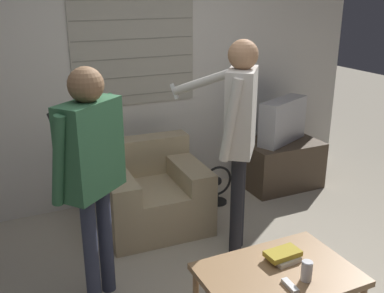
{
  "coord_description": "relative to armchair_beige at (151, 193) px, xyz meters",
  "views": [
    {
      "loc": [
        -1.28,
        -2.16,
        2.07
      ],
      "look_at": [
        0.01,
        0.6,
        1.0
      ],
      "focal_mm": 42.0,
      "sensor_mm": 36.0,
      "label": 1
    }
  ],
  "objects": [
    {
      "name": "wall_back",
      "position": [
        0.03,
        0.64,
        0.98
      ],
      "size": [
        5.2,
        0.08,
        2.55
      ],
      "color": "silver",
      "rests_on": "ground_plane"
    },
    {
      "name": "armchair_beige",
      "position": [
        0.0,
        0.0,
        0.0
      ],
      "size": [
        0.94,
        0.87,
        0.75
      ],
      "rotation": [
        0.0,
        0.0,
        3.1
      ],
      "color": "tan",
      "rests_on": "ground_plane"
    },
    {
      "name": "coffee_table",
      "position": [
        0.21,
        -1.68,
        0.11
      ],
      "size": [
        0.93,
        0.64,
        0.45
      ],
      "color": "#9E754C",
      "rests_on": "ground_plane"
    },
    {
      "name": "tv_stand",
      "position": [
        1.59,
        0.21,
        -0.05
      ],
      "size": [
        0.82,
        0.58,
        0.51
      ],
      "color": "#4C3D2D",
      "rests_on": "ground_plane"
    },
    {
      "name": "tv",
      "position": [
        1.59,
        0.22,
        0.44
      ],
      "size": [
        0.68,
        0.46,
        0.47
      ],
      "rotation": [
        0.0,
        0.0,
        3.57
      ],
      "color": "#B2B2B7",
      "rests_on": "tv_stand"
    },
    {
      "name": "person_left_standing",
      "position": [
        -0.7,
        -0.85,
        0.74
      ],
      "size": [
        0.54,
        0.83,
        1.64
      ],
      "rotation": [
        0.0,
        0.0,
        0.68
      ],
      "color": "#33384C",
      "rests_on": "ground_plane"
    },
    {
      "name": "person_right_standing",
      "position": [
        0.47,
        -0.73,
        0.8
      ],
      "size": [
        0.56,
        0.79,
        1.73
      ],
      "rotation": [
        0.0,
        0.0,
        0.91
      ],
      "color": "black",
      "rests_on": "ground_plane"
    },
    {
      "name": "book_stack",
      "position": [
        0.31,
        -1.59,
        0.18
      ],
      "size": [
        0.23,
        0.17,
        0.06
      ],
      "color": "beige",
      "rests_on": "coffee_table"
    },
    {
      "name": "soda_can",
      "position": [
        0.31,
        -1.82,
        0.21
      ],
      "size": [
        0.07,
        0.07,
        0.13
      ],
      "color": "silver",
      "rests_on": "coffee_table"
    },
    {
      "name": "spare_remote",
      "position": [
        0.18,
        -1.83,
        0.16
      ],
      "size": [
        0.05,
        0.13,
        0.02
      ],
      "rotation": [
        0.0,
        0.0,
        -0.06
      ],
      "color": "white",
      "rests_on": "coffee_table"
    },
    {
      "name": "floor_fan",
      "position": [
        0.75,
        0.1,
        -0.11
      ],
      "size": [
        0.32,
        0.2,
        0.4
      ],
      "color": "black",
      "rests_on": "ground_plane"
    }
  ]
}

